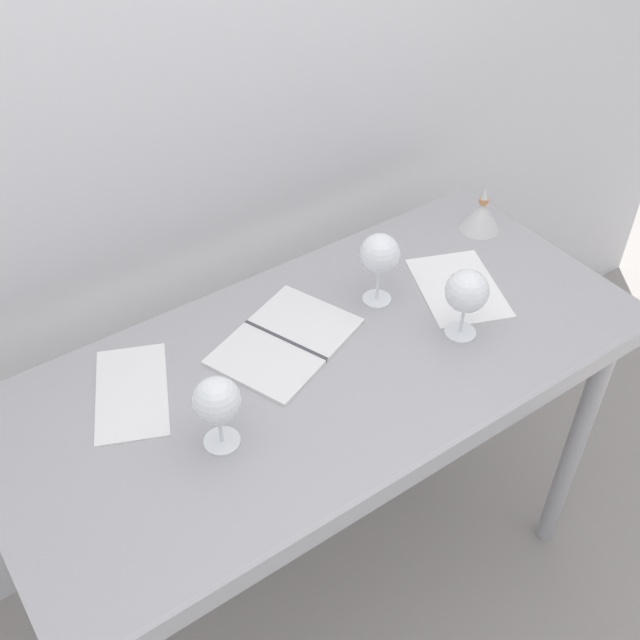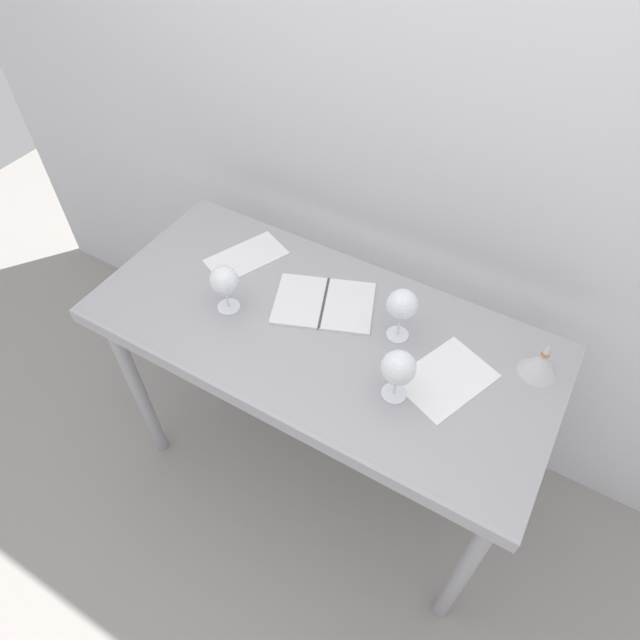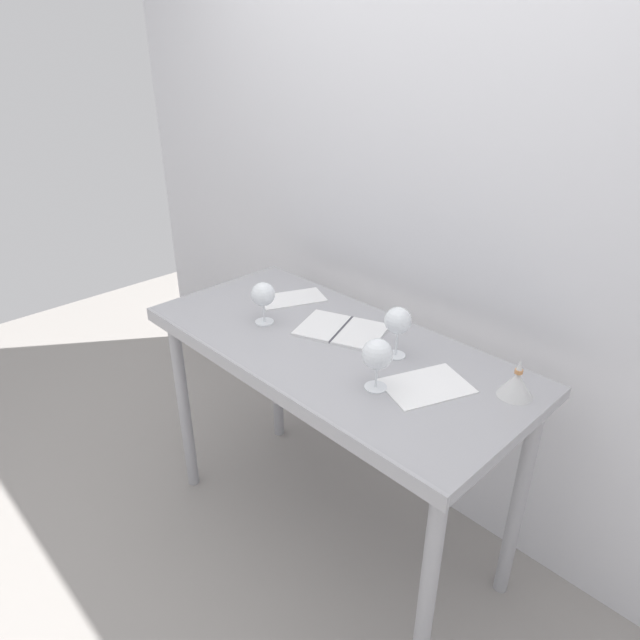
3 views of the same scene
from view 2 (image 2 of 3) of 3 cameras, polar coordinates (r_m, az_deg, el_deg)
The scene contains 10 objects.
ground_plane at distance 2.39m, azimuth 0.09°, elevation -14.92°, with size 6.00×6.00×0.00m, color gray.
back_wall at distance 1.73m, azimuth 8.80°, elevation 18.94°, with size 3.80×0.04×2.60m, color silver.
steel_counter at distance 1.72m, azimuth 0.02°, elevation -3.14°, with size 1.40×0.65×0.90m.
wine_glass_near_right at distance 1.41m, azimuth 8.10°, elevation -5.00°, with size 0.09×0.09×0.16m.
wine_glass_near_left at distance 1.64m, azimuth -9.88°, elevation 3.93°, with size 0.09×0.09×0.16m.
wine_glass_far_right at distance 1.54m, azimuth 8.49°, elevation 1.47°, with size 0.09×0.09×0.18m.
open_notebook at distance 1.70m, azimuth 0.41°, elevation 1.77°, with size 0.36×0.31×0.01m.
tasting_sheet_upper at distance 1.56m, azimuth 12.88°, elevation -5.90°, with size 0.18×0.25×0.00m, color white.
tasting_sheet_lower at distance 1.87m, azimuth -7.63°, elevation 6.49°, with size 0.14×0.26×0.00m, color white.
decanter_funnel at distance 1.62m, azimuth 21.87°, elevation -4.18°, with size 0.11×0.11×0.12m.
Camera 2 is at (0.54, -0.93, 2.14)m, focal length 30.95 mm.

